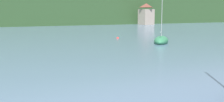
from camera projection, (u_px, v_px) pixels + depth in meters
The scene contains 4 objects.
wooded_hillside at pixel (49, 1), 110.54m from camera, with size 352.00×46.54×52.12m.
shore_building_central at pixel (146, 14), 95.39m from camera, with size 4.33×4.65×7.54m.
sailboat_far_0 at pixel (161, 41), 35.70m from camera, with size 5.04×5.17×8.38m.
mooring_buoy_mid at pixel (118, 38), 42.35m from camera, with size 0.41×0.41×0.41m, color red.
Camera 1 is at (-9.85, 31.49, 3.82)m, focal length 43.00 mm.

